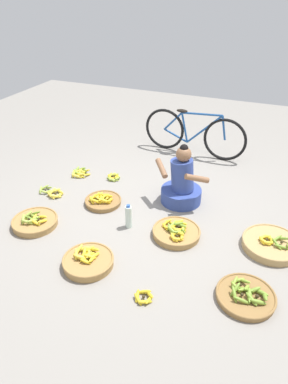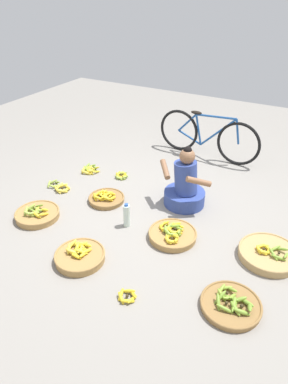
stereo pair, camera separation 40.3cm
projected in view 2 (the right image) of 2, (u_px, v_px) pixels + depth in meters
The scene contains 14 objects.
ground_plane at pixel (152, 208), 4.37m from camera, with size 10.00×10.00×0.00m, color gray.
vendor_woman_front at pixel (185, 186), 4.32m from camera, with size 0.75×0.53×0.80m.
bicycle_leaning at pixel (207, 136), 5.45m from camera, with size 1.70×0.17×0.73m.
banana_basket_front_right at pixel (231, 304), 3.03m from camera, with size 0.54×0.54×0.14m.
banana_basket_back_right at pixel (106, 198), 4.49m from camera, with size 0.47×0.47×0.14m.
banana_basket_near_vendor at pixel (269, 254), 3.57m from camera, with size 0.63×0.63×0.15m.
banana_basket_mid_left at pixel (172, 234), 3.84m from camera, with size 0.54×0.54×0.16m.
banana_basket_near_bicycle at pixel (80, 256), 3.54m from camera, with size 0.52×0.52×0.16m.
banana_basket_front_center at pixel (37, 214), 4.17m from camera, with size 0.53×0.53×0.16m.
loose_bananas_front_left at pixel (60, 187), 4.75m from camera, with size 0.41×0.26×0.09m.
loose_bananas_mid_right at pixel (121, 175), 5.04m from camera, with size 0.21×0.22×0.08m.
loose_bananas_back_center at pixel (90, 169), 5.19m from camera, with size 0.28×0.30×0.10m.
loose_bananas_back_left at pixel (127, 296), 3.12m from camera, with size 0.20×0.20×0.07m.
water_bottle at pixel (127, 216), 3.99m from camera, with size 0.08×0.08×0.30m.
Camera 2 is at (1.66, -3.20, 2.47)m, focal length 32.33 mm.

